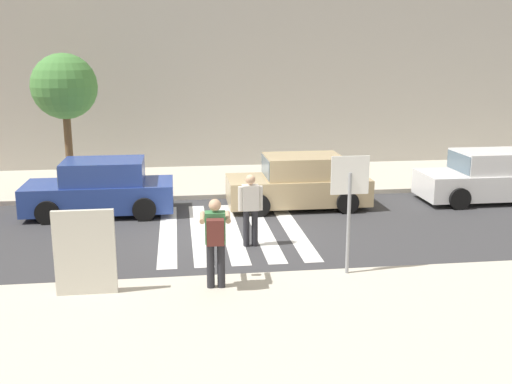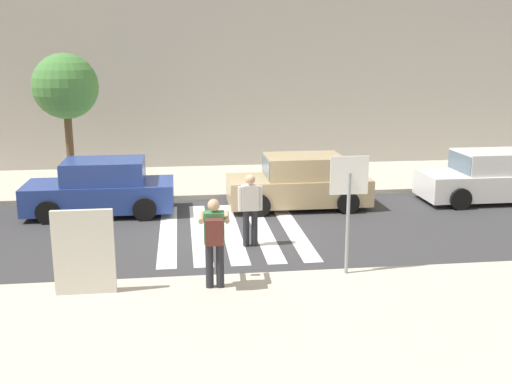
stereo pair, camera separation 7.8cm
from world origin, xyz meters
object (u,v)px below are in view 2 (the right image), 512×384
Objects in this scene: photographer_with_backpack at (214,236)px; advertising_board at (84,252)px; stop_sign at (349,189)px; parked_car_blue at (101,189)px; parked_car_tan at (300,183)px; street_tree_west at (66,87)px; parked_car_white at (489,178)px; pedestrian_crossing at (250,206)px.

advertising_board is at bearing 179.23° from photographer_with_backpack.
stop_sign is 8.02m from parked_car_blue.
advertising_board is (-2.38, 0.03, -0.23)m from photographer_with_backpack.
street_tree_west reaches higher than parked_car_tan.
stop_sign is 1.50× the size of advertising_board.
photographer_with_backpack reaches higher than parked_car_white.
parked_car_blue is at bearing 94.12° from advertising_board.
stop_sign reaches higher than advertising_board.
parked_car_white is (5.90, -0.00, 0.00)m from parked_car_tan.
street_tree_west reaches higher than photographer_with_backpack.
parked_car_white is at bearing -0.00° from parked_car_blue.
street_tree_west is 2.69× the size of advertising_board.
parked_car_tan is at bearing 61.22° from pedestrian_crossing.
parked_car_blue is (-3.82, 3.37, -0.25)m from pedestrian_crossing.
parked_car_white is at bearing -0.00° from parked_car_tan.
street_tree_west is (-1.27, 2.75, 2.66)m from parked_car_blue.
parked_car_tan is 1.00× the size of parked_car_white.
parked_car_white is at bearing -12.09° from street_tree_west.
photographer_with_backpack is (-2.67, -0.44, -0.71)m from stop_sign.
stop_sign is at bearing -51.43° from street_tree_west.
stop_sign is 0.56× the size of street_tree_west.
parked_car_blue is at bearing 133.79° from stop_sign.
advertising_board reaches higher than parked_car_tan.
advertising_board reaches higher than parked_car_blue.
street_tree_west is at bearing 167.91° from parked_car_white.
stop_sign reaches higher than photographer_with_backpack.
parked_car_tan is at bearing 88.14° from stop_sign.
parked_car_blue and parked_car_white have the same top height.
parked_car_tan is at bearing 0.00° from parked_car_blue.
street_tree_west reaches higher than pedestrian_crossing.
street_tree_west is at bearing 158.39° from parked_car_tan.
photographer_with_backpack is 1.00× the size of pedestrian_crossing.
photographer_with_backpack is at bearing -65.35° from street_tree_west.
pedestrian_crossing is 3.86m from parked_car_tan.
parked_car_white is (7.75, 3.37, -0.25)m from pedestrian_crossing.
pedestrian_crossing is (1.00, 2.79, -0.19)m from photographer_with_backpack.
advertising_board is (-3.38, -2.76, -0.03)m from pedestrian_crossing.
parked_car_tan is 2.56× the size of advertising_board.
street_tree_west is at bearing 129.75° from pedestrian_crossing.
pedestrian_crossing is 0.40× the size of street_tree_west.
street_tree_west is (-12.85, 2.75, 2.66)m from parked_car_white.
stop_sign is 5.15m from advertising_board.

